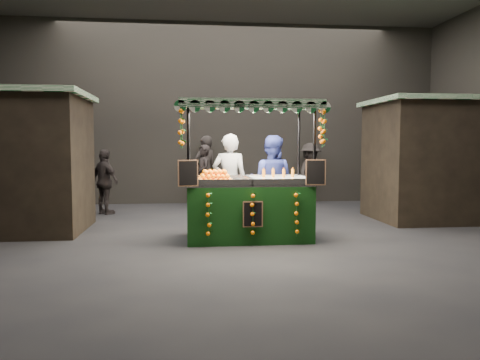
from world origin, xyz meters
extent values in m
plane|color=black|center=(0.00, 0.00, 0.00)|extent=(12.00, 12.00, 0.00)
cube|color=black|center=(0.00, 5.00, 2.50)|extent=(12.00, 0.10, 5.00)
cube|color=black|center=(0.00, -5.00, 2.50)|extent=(12.00, 0.10, 5.00)
cube|color=black|center=(-4.40, 1.00, 1.25)|extent=(2.80, 2.00, 2.50)
cube|color=#125222|center=(-4.40, 1.00, 2.55)|extent=(3.00, 2.20, 0.10)
cube|color=black|center=(4.40, 1.50, 1.25)|extent=(2.80, 2.00, 2.50)
cube|color=#125222|center=(4.40, 1.50, 2.55)|extent=(3.00, 2.20, 0.10)
cube|color=black|center=(-0.03, -0.20, 0.47)|extent=(2.08, 1.13, 0.95)
cube|color=silver|center=(-0.03, -0.20, 0.96)|extent=(2.08, 1.13, 0.04)
cylinder|color=black|center=(-1.04, -0.74, 1.13)|extent=(0.05, 0.05, 2.27)
cylinder|color=black|center=(0.98, -0.74, 1.13)|extent=(0.05, 0.05, 2.27)
cylinder|color=black|center=(-1.04, 0.34, 1.13)|extent=(0.05, 0.05, 2.27)
cylinder|color=black|center=(0.98, 0.34, 1.13)|extent=(0.05, 0.05, 2.27)
cube|color=#125222|center=(-0.03, -0.20, 2.31)|extent=(2.32, 1.37, 0.08)
cube|color=silver|center=(0.54, -0.20, 1.02)|extent=(0.93, 1.02, 0.08)
cube|color=black|center=(-1.05, -0.79, 1.18)|extent=(0.32, 0.09, 0.42)
cube|color=black|center=(0.99, -0.79, 1.18)|extent=(0.32, 0.09, 0.42)
cube|color=black|center=(-0.03, -0.80, 0.52)|extent=(0.32, 0.02, 0.42)
imported|color=gray|center=(-0.26, 0.76, 0.92)|extent=(0.73, 0.54, 1.83)
imported|color=navy|center=(0.56, 0.80, 0.90)|extent=(1.08, 0.98, 1.81)
imported|color=black|center=(-4.35, 2.14, 0.93)|extent=(0.81, 0.74, 1.86)
imported|color=black|center=(4.40, 1.80, 0.93)|extent=(1.14, 1.08, 1.86)
imported|color=#292221|center=(-2.98, 3.10, 0.76)|extent=(0.90, 0.90, 1.53)
imported|color=#292421|center=(2.33, 4.56, 0.84)|extent=(1.15, 1.24, 1.68)
imported|color=black|center=(-4.46, 2.85, 0.91)|extent=(1.06, 1.01, 1.83)
imported|color=#2E2925|center=(4.20, 3.52, 0.91)|extent=(1.57, 1.57, 1.82)
imported|color=#292322|center=(-0.65, 4.04, 0.82)|extent=(0.51, 0.66, 1.63)
imported|color=#292321|center=(-0.58, 4.60, 0.94)|extent=(0.82, 0.74, 1.87)
camera|label=1|loc=(-1.06, -8.16, 1.61)|focal=35.23mm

